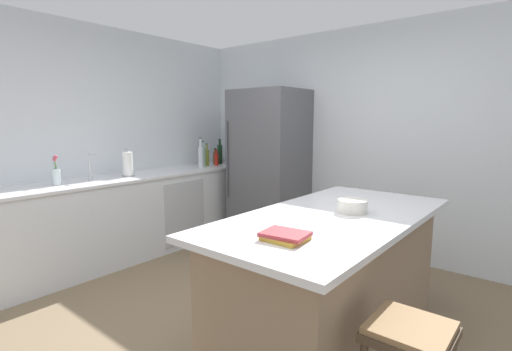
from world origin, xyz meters
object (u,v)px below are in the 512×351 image
object	(u,v)px
paper_towel_roll	(128,164)
olive_oil_bottle	(207,157)
flower_vase	(56,175)
mixing_bowl	(352,206)
kitchen_island	(332,279)
syrup_bottle	(215,158)
hot_sauce_bottle	(216,159)
bar_stool	(409,348)
gin_bottle	(203,156)
wine_bottle	(220,154)
refrigerator	(269,167)
cookbook_stack	(285,236)
whiskey_bottle	(228,156)
sink_faucet	(90,165)
soda_bottle	(201,156)

from	to	relation	value
paper_towel_roll	olive_oil_bottle	bearing A→B (deg)	91.49
flower_vase	mixing_bowl	world-z (taller)	flower_vase
kitchen_island	syrup_bottle	world-z (taller)	syrup_bottle
flower_vase	hot_sauce_bottle	size ratio (longest dim) A/B	1.29
bar_stool	gin_bottle	world-z (taller)	gin_bottle
mixing_bowl	kitchen_island	bearing A→B (deg)	-117.64
wine_bottle	hot_sauce_bottle	world-z (taller)	wine_bottle
refrigerator	mixing_bowl	world-z (taller)	refrigerator
bar_stool	mixing_bowl	xyz separation A→B (m)	(-0.62, 0.70, 0.45)
wine_bottle	cookbook_stack	xyz separation A→B (m)	(2.73, -2.25, -0.13)
bar_stool	cookbook_stack	world-z (taller)	cookbook_stack
bar_stool	mixing_bowl	distance (m)	1.03
gin_bottle	cookbook_stack	bearing A→B (deg)	-35.15
flower_vase	whiskey_bottle	xyz separation A→B (m)	(0.02, 2.39, 0.00)
refrigerator	hot_sauce_bottle	distance (m)	0.84
bar_stool	paper_towel_roll	world-z (taller)	paper_towel_roll
flower_vase	mixing_bowl	distance (m)	2.81
kitchen_island	gin_bottle	size ratio (longest dim) A/B	5.84
wine_bottle	mixing_bowl	distance (m)	3.11
bar_stool	olive_oil_bottle	bearing A→B (deg)	150.52
paper_towel_roll	refrigerator	bearing A→B (deg)	59.15
kitchen_island	refrigerator	distance (m)	2.36
kitchen_island	bar_stool	bearing A→B (deg)	-39.11
olive_oil_bottle	cookbook_stack	distance (m)	3.33
paper_towel_roll	sink_faucet	bearing A→B (deg)	-99.05
sink_faucet	hot_sauce_bottle	xyz separation A→B (m)	(0.11, 1.74, -0.07)
whiskey_bottle	cookbook_stack	world-z (taller)	whiskey_bottle
hot_sauce_bottle	gin_bottle	bearing A→B (deg)	-108.00
olive_oil_bottle	mixing_bowl	bearing A→B (deg)	-23.60
flower_vase	paper_towel_roll	bearing A→B (deg)	88.72
bar_stool	syrup_bottle	bearing A→B (deg)	148.37
bar_stool	gin_bottle	bearing A→B (deg)	151.52
refrigerator	whiskey_bottle	bearing A→B (deg)	169.65
refrigerator	hot_sauce_bottle	bearing A→B (deg)	-171.59
kitchen_island	sink_faucet	xyz separation A→B (m)	(-2.66, -0.32, 0.62)
kitchen_island	syrup_bottle	distance (m)	3.10
gin_bottle	soda_bottle	size ratio (longest dim) A/B	0.87
bar_stool	gin_bottle	size ratio (longest dim) A/B	1.85
gin_bottle	whiskey_bottle	bearing A→B (deg)	87.64
whiskey_bottle	gin_bottle	distance (m)	0.47
paper_towel_roll	soda_bottle	size ratio (longest dim) A/B	0.79
refrigerator	hot_sauce_bottle	size ratio (longest dim) A/B	8.49
bar_stool	whiskey_bottle	size ratio (longest dim) A/B	2.49
syrup_bottle	cookbook_stack	world-z (taller)	syrup_bottle
whiskey_bottle	syrup_bottle	bearing A→B (deg)	-108.29
refrigerator	syrup_bottle	bearing A→B (deg)	-177.54
kitchen_island	soda_bottle	world-z (taller)	soda_bottle
sink_faucet	olive_oil_bottle	size ratio (longest dim) A/B	0.98
flower_vase	gin_bottle	xyz separation A→B (m)	(0.00, 1.92, 0.04)
refrigerator	bar_stool	size ratio (longest dim) A/B	3.02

